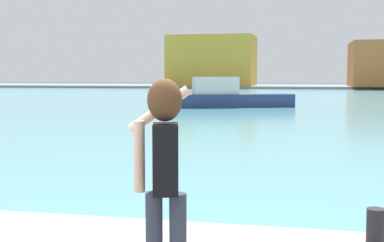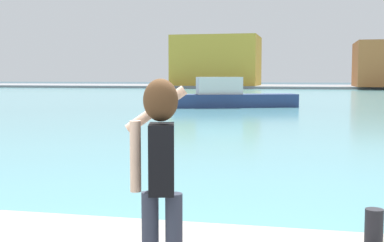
# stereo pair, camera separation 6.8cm
# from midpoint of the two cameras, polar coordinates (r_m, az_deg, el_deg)

# --- Properties ---
(ground_plane) EXTENTS (220.00, 220.00, 0.00)m
(ground_plane) POSITION_cam_midpoint_polar(r_m,az_deg,el_deg) (54.14, 9.99, 2.53)
(ground_plane) COLOR #334751
(harbor_water) EXTENTS (140.00, 100.00, 0.02)m
(harbor_water) POSITION_cam_midpoint_polar(r_m,az_deg,el_deg) (56.14, 10.07, 2.62)
(harbor_water) COLOR #599EA8
(harbor_water) RESTS_ON ground_plane
(far_shore_dock) EXTENTS (140.00, 20.00, 0.42)m
(far_shore_dock) POSITION_cam_midpoint_polar(r_m,az_deg,el_deg) (96.10, 10.91, 3.69)
(far_shore_dock) COLOR gray
(far_shore_dock) RESTS_ON ground_plane
(person_photographer) EXTENTS (0.54, 0.54, 1.74)m
(person_photographer) POSITION_cam_midpoint_polar(r_m,az_deg,el_deg) (4.23, -3.50, -4.55)
(person_photographer) COLOR #2D3342
(person_photographer) RESTS_ON quay_promenade
(harbor_bollard) EXTENTS (0.19, 0.19, 0.40)m
(harbor_bollard) POSITION_cam_midpoint_polar(r_m,az_deg,el_deg) (5.81, 18.99, -10.91)
(harbor_bollard) COLOR black
(harbor_bollard) RESTS_ON quay_promenade
(boat_moored) EXTENTS (8.91, 4.95, 2.12)m
(boat_moored) POSITION_cam_midpoint_polar(r_m,az_deg,el_deg) (37.03, 3.77, 2.64)
(boat_moored) COLOR navy
(boat_moored) RESTS_ON harbor_water
(warehouse_left) EXTENTS (15.03, 11.46, 8.80)m
(warehouse_left) POSITION_cam_midpoint_polar(r_m,az_deg,el_deg) (95.37, 2.25, 6.54)
(warehouse_left) COLOR gold
(warehouse_left) RESTS_ON far_shore_dock
(warehouse_right) EXTENTS (10.18, 12.49, 7.26)m
(warehouse_right) POSITION_cam_midpoint_polar(r_m,az_deg,el_deg) (91.65, 19.98, 5.83)
(warehouse_right) COLOR #B26633
(warehouse_right) RESTS_ON far_shore_dock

